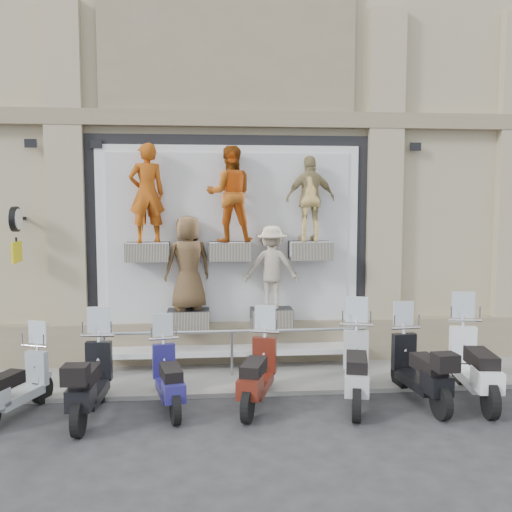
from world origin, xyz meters
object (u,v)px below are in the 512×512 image
object	(u,v)px
scooter_d	(90,366)
scooter_e	(168,365)
scooter_i	(475,350)
clock_sign_bracket	(16,227)
scooter_h	(420,356)
scooter_c	(15,373)
scooter_f	(257,360)
scooter_g	(356,354)
guard_rail	(232,355)

from	to	relation	value
scooter_d	scooter_e	size ratio (longest dim) A/B	1.11
scooter_e	scooter_i	bearing A→B (deg)	-12.81
scooter_d	scooter_i	world-z (taller)	scooter_i
scooter_i	scooter_d	bearing A→B (deg)	-170.38
clock_sign_bracket	scooter_h	xyz separation A→B (m)	(6.87, -2.00, -2.02)
scooter_c	scooter_d	size ratio (longest dim) A/B	0.87
clock_sign_bracket	scooter_h	size ratio (longest dim) A/B	0.53
scooter_f	scooter_h	world-z (taller)	scooter_h
scooter_i	clock_sign_bracket	bearing A→B (deg)	173.89
scooter_f	scooter_g	size ratio (longest dim) A/B	0.93
scooter_d	scooter_f	xyz separation A→B (m)	(2.56, 0.23, -0.03)
clock_sign_bracket	scooter_g	bearing A→B (deg)	-18.50
guard_rail	clock_sign_bracket	distance (m)	4.57
guard_rail	scooter_e	bearing A→B (deg)	-126.50
guard_rail	scooter_h	size ratio (longest dim) A/B	2.62
scooter_c	scooter_h	xyz separation A→B (m)	(6.32, 0.02, 0.10)
clock_sign_bracket	scooter_g	distance (m)	6.46
scooter_c	scooter_i	xyz separation A→B (m)	(7.25, 0.04, 0.17)
scooter_c	scooter_f	xyz separation A→B (m)	(3.69, 0.11, 0.08)
scooter_d	scooter_h	bearing A→B (deg)	4.12
scooter_i	scooter_h	bearing A→B (deg)	-170.91
scooter_c	scooter_i	distance (m)	7.25
scooter_e	scooter_g	size ratio (longest dim) A/B	0.86
scooter_c	scooter_e	bearing A→B (deg)	23.78
clock_sign_bracket	scooter_e	size ratio (longest dim) A/B	0.58
scooter_g	scooter_h	bearing A→B (deg)	11.65
clock_sign_bracket	scooter_g	xyz separation A→B (m)	(5.83, -1.95, -1.98)
scooter_e	scooter_f	bearing A→B (deg)	-12.16
scooter_f	scooter_h	bearing A→B (deg)	15.55
scooter_g	scooter_h	size ratio (longest dim) A/B	1.05
clock_sign_bracket	scooter_h	world-z (taller)	clock_sign_bracket
scooter_d	scooter_h	xyz separation A→B (m)	(5.19, 0.14, -0.01)
scooter_e	scooter_h	size ratio (longest dim) A/B	0.91
guard_rail	scooter_i	bearing A→B (deg)	-21.29
guard_rail	scooter_h	bearing A→B (deg)	-27.32
guard_rail	clock_sign_bracket	world-z (taller)	clock_sign_bracket
scooter_h	guard_rail	bearing A→B (deg)	146.97
guard_rail	clock_sign_bracket	xyz separation A→B (m)	(-3.90, 0.47, 2.34)
guard_rail	scooter_d	world-z (taller)	scooter_d
scooter_c	scooter_d	xyz separation A→B (m)	(1.13, -0.12, 0.10)
scooter_c	scooter_i	size ratio (longest dim) A/B	0.81
scooter_d	scooter_i	size ratio (longest dim) A/B	0.93
guard_rail	scooter_f	bearing A→B (deg)	-76.92
scooter_c	scooter_g	distance (m)	5.29
scooter_c	scooter_h	world-z (taller)	scooter_h
guard_rail	scooter_f	world-z (taller)	scooter_f
scooter_c	scooter_f	distance (m)	3.69
guard_rail	scooter_i	world-z (taller)	scooter_i
scooter_g	scooter_f	bearing A→B (deg)	-167.00
scooter_d	scooter_h	distance (m)	5.19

